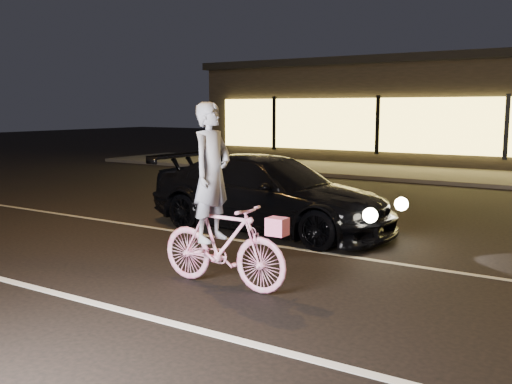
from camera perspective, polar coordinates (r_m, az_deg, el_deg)
The scene contains 6 objects.
ground at distance 6.97m, azimuth 4.19°, elevation -10.27°, with size 90.00×90.00×0.00m, color black.
lane_stripe_near at distance 5.77m, azimuth -3.04°, elevation -14.29°, with size 60.00×0.12×0.01m, color silver.
lane_stripe_far at distance 8.71m, azimuth 10.42°, elevation -6.53°, with size 60.00×0.10×0.01m, color gray.
sidewalk at distance 19.21m, azimuth 22.71°, elevation 1.27°, with size 30.00×4.00×0.12m, color #383533.
cyclist at distance 7.11m, azimuth -3.65°, elevation -3.05°, with size 1.83×0.63×2.30m.
sedan at distance 10.37m, azimuth 1.38°, elevation -0.16°, with size 4.82×2.19×1.37m.
Camera 1 is at (3.08, -5.84, 2.23)m, focal length 40.00 mm.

